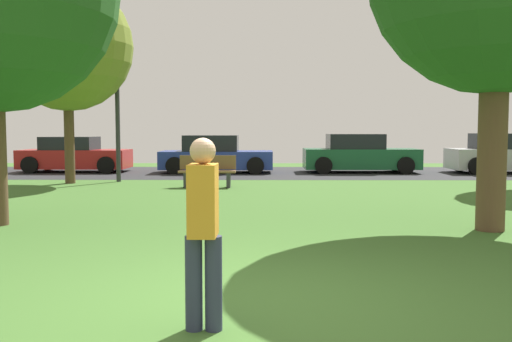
# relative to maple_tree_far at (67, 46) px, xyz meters

# --- Properties ---
(ground_plane) EXTENTS (44.00, 44.00, 0.00)m
(ground_plane) POSITION_rel_maple_tree_far_xyz_m (5.73, -11.65, -4.13)
(ground_plane) COLOR #3D6628
(road_strip) EXTENTS (44.00, 6.40, 0.01)m
(road_strip) POSITION_rel_maple_tree_far_xyz_m (5.73, 4.35, -4.12)
(road_strip) COLOR #28282B
(road_strip) RESTS_ON ground_plane
(maple_tree_far) EXTENTS (3.90, 3.90, 6.09)m
(maple_tree_far) POSITION_rel_maple_tree_far_xyz_m (0.00, 0.00, 0.00)
(maple_tree_far) COLOR brown
(maple_tree_far) RESTS_ON ground_plane
(person_bystander) EXTENTS (0.30, 0.32, 1.56)m
(person_bystander) POSITION_rel_maple_tree_far_xyz_m (5.38, -12.44, -3.28)
(person_bystander) COLOR #2D334C
(person_bystander) RESTS_ON ground_plane
(parked_car_red) EXTENTS (4.06, 1.95, 1.36)m
(parked_car_red) POSITION_rel_maple_tree_far_xyz_m (-1.42, 4.61, -3.50)
(parked_car_red) COLOR #B21E1E
(parked_car_red) RESTS_ON ground_plane
(parked_car_blue) EXTENTS (4.23, 1.96, 1.42)m
(parked_car_blue) POSITION_rel_maple_tree_far_xyz_m (4.06, 4.33, -3.48)
(parked_car_blue) COLOR #233893
(parked_car_blue) RESTS_ON ground_plane
(parked_car_green) EXTENTS (4.31, 2.01, 1.47)m
(parked_car_green) POSITION_rel_maple_tree_far_xyz_m (9.56, 4.52, -3.46)
(parked_car_green) COLOR #195633
(parked_car_green) RESTS_ON ground_plane
(parked_car_silver) EXTENTS (4.27, 1.98, 1.49)m
(parked_car_silver) POSITION_rel_maple_tree_far_xyz_m (15.05, 4.25, -3.45)
(parked_car_silver) COLOR #B7B7BC
(parked_car_silver) RESTS_ON ground_plane
(park_bench) EXTENTS (1.60, 0.45, 0.90)m
(park_bench) POSITION_rel_maple_tree_far_xyz_m (4.30, -1.14, -3.66)
(park_bench) COLOR brown
(park_bench) RESTS_ON ground_plane
(street_lamp_post) EXTENTS (0.14, 0.14, 4.50)m
(street_lamp_post) POSITION_rel_maple_tree_far_xyz_m (1.34, 0.55, -1.88)
(street_lamp_post) COLOR #2D2D33
(street_lamp_post) RESTS_ON ground_plane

